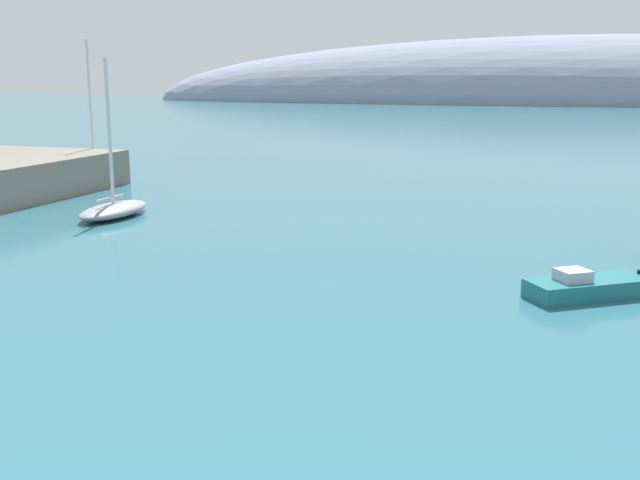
% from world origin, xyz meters
% --- Properties ---
extents(distant_ridge, '(286.86, 62.17, 40.10)m').
position_xyz_m(distant_ridge, '(16.39, 239.71, 0.00)').
color(distant_ridge, gray).
rests_on(distant_ridge, ground).
extents(sailboat_red_near_shore, '(3.50, 6.36, 10.22)m').
position_xyz_m(sailboat_red_near_shore, '(-21.63, 44.36, 0.63)').
color(sailboat_red_near_shore, red).
rests_on(sailboat_red_near_shore, water).
extents(sailboat_grey_outer_mooring, '(2.39, 5.57, 8.61)m').
position_xyz_m(sailboat_grey_outer_mooring, '(-12.04, 32.20, 0.50)').
color(sailboat_grey_outer_mooring, gray).
rests_on(sailboat_grey_outer_mooring, water).
extents(motorboat_teal_foreground, '(4.48, 3.84, 1.05)m').
position_xyz_m(motorboat_teal_foreground, '(12.55, 23.97, 0.37)').
color(motorboat_teal_foreground, '#1E6B70').
rests_on(motorboat_teal_foreground, water).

